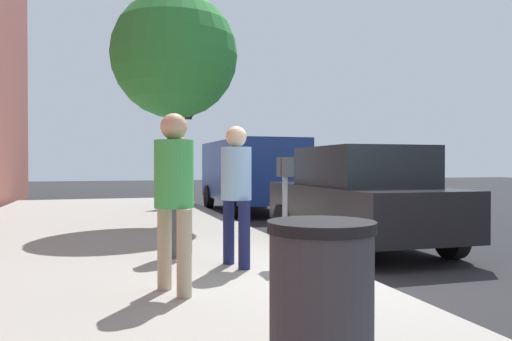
{
  "coord_description": "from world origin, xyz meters",
  "views": [
    {
      "loc": [
        -5.73,
        2.91,
        1.47
      ],
      "look_at": [
        1.2,
        0.8,
        1.37
      ],
      "focal_mm": 34.63,
      "sensor_mm": 36.0,
      "label": 1
    }
  ],
  "objects_px": {
    "pedestrian_bystander": "(174,186)",
    "traffic_signal": "(185,130)",
    "parking_officer": "(180,186)",
    "parked_sedan_near": "(358,197)",
    "street_tree": "(174,57)",
    "parking_meter": "(285,187)",
    "pedestrian_at_meter": "(236,183)",
    "trash_bin": "(321,314)",
    "parked_van_far": "(250,171)"
  },
  "relations": [
    {
      "from": "traffic_signal",
      "to": "pedestrian_at_meter",
      "type": "bearing_deg",
      "value": 175.07
    },
    {
      "from": "street_tree",
      "to": "parking_meter",
      "type": "bearing_deg",
      "value": -169.71
    },
    {
      "from": "parked_sedan_near",
      "to": "trash_bin",
      "type": "xyz_separation_m",
      "value": [
        -5.36,
        3.15,
        -0.24
      ]
    },
    {
      "from": "traffic_signal",
      "to": "pedestrian_bystander",
      "type": "bearing_deg",
      "value": 170.65
    },
    {
      "from": "pedestrian_bystander",
      "to": "traffic_signal",
      "type": "relative_size",
      "value": 0.51
    },
    {
      "from": "pedestrian_bystander",
      "to": "traffic_signal",
      "type": "height_order",
      "value": "traffic_signal"
    },
    {
      "from": "parked_sedan_near",
      "to": "trash_bin",
      "type": "height_order",
      "value": "parked_sedan_near"
    },
    {
      "from": "street_tree",
      "to": "pedestrian_bystander",
      "type": "bearing_deg",
      "value": 172.39
    },
    {
      "from": "trash_bin",
      "to": "parking_officer",
      "type": "bearing_deg",
      "value": 1.21
    },
    {
      "from": "traffic_signal",
      "to": "parking_officer",
      "type": "bearing_deg",
      "value": 170.73
    },
    {
      "from": "parking_officer",
      "to": "parked_van_far",
      "type": "xyz_separation_m",
      "value": [
        7.54,
        -3.25,
        0.1
      ]
    },
    {
      "from": "pedestrian_at_meter",
      "to": "parking_officer",
      "type": "xyz_separation_m",
      "value": [
        0.95,
        0.59,
        -0.06
      ]
    },
    {
      "from": "parking_meter",
      "to": "street_tree",
      "type": "xyz_separation_m",
      "value": [
        4.66,
        0.85,
        2.65
      ]
    },
    {
      "from": "parked_van_far",
      "to": "street_tree",
      "type": "distance_m",
      "value": 5.38
    },
    {
      "from": "traffic_signal",
      "to": "trash_bin",
      "type": "height_order",
      "value": "traffic_signal"
    },
    {
      "from": "parking_officer",
      "to": "pedestrian_at_meter",
      "type": "bearing_deg",
      "value": -15.97
    },
    {
      "from": "parked_van_far",
      "to": "traffic_signal",
      "type": "height_order",
      "value": "traffic_signal"
    },
    {
      "from": "parking_meter",
      "to": "street_tree",
      "type": "relative_size",
      "value": 0.28
    },
    {
      "from": "parked_van_far",
      "to": "trash_bin",
      "type": "height_order",
      "value": "parked_van_far"
    },
    {
      "from": "parked_van_far",
      "to": "parked_sedan_near",
      "type": "bearing_deg",
      "value": 179.99
    },
    {
      "from": "pedestrian_bystander",
      "to": "parking_officer",
      "type": "xyz_separation_m",
      "value": [
        2.04,
        -0.35,
        -0.09
      ]
    },
    {
      "from": "parking_meter",
      "to": "parking_officer",
      "type": "xyz_separation_m",
      "value": [
        0.92,
        1.27,
        -0.01
      ]
    },
    {
      "from": "parked_sedan_near",
      "to": "street_tree",
      "type": "relative_size",
      "value": 0.87
    },
    {
      "from": "pedestrian_at_meter",
      "to": "traffic_signal",
      "type": "height_order",
      "value": "traffic_signal"
    },
    {
      "from": "trash_bin",
      "to": "street_tree",
      "type": "bearing_deg",
      "value": -2.22
    },
    {
      "from": "parking_meter",
      "to": "pedestrian_at_meter",
      "type": "distance_m",
      "value": 0.68
    },
    {
      "from": "pedestrian_at_meter",
      "to": "street_tree",
      "type": "xyz_separation_m",
      "value": [
        4.69,
        0.17,
        2.59
      ]
    },
    {
      "from": "parking_officer",
      "to": "parked_van_far",
      "type": "distance_m",
      "value": 8.21
    },
    {
      "from": "parked_sedan_near",
      "to": "traffic_signal",
      "type": "xyz_separation_m",
      "value": [
        8.04,
        1.82,
        1.68
      ]
    },
    {
      "from": "parking_officer",
      "to": "traffic_signal",
      "type": "distance_m",
      "value": 8.97
    },
    {
      "from": "pedestrian_bystander",
      "to": "street_tree",
      "type": "distance_m",
      "value": 6.37
    },
    {
      "from": "traffic_signal",
      "to": "street_tree",
      "type": "bearing_deg",
      "value": 168.65
    },
    {
      "from": "pedestrian_bystander",
      "to": "traffic_signal",
      "type": "distance_m",
      "value": 11.01
    },
    {
      "from": "parking_meter",
      "to": "traffic_signal",
      "type": "height_order",
      "value": "traffic_signal"
    },
    {
      "from": "pedestrian_at_meter",
      "to": "pedestrian_bystander",
      "type": "bearing_deg",
      "value": -146.74
    },
    {
      "from": "pedestrian_at_meter",
      "to": "parked_sedan_near",
      "type": "relative_size",
      "value": 0.41
    },
    {
      "from": "parked_van_far",
      "to": "traffic_signal",
      "type": "xyz_separation_m",
      "value": [
        1.2,
        1.82,
        1.32
      ]
    },
    {
      "from": "parking_meter",
      "to": "parked_van_far",
      "type": "relative_size",
      "value": 0.27
    },
    {
      "from": "parked_sedan_near",
      "to": "street_tree",
      "type": "bearing_deg",
      "value": 42.95
    },
    {
      "from": "pedestrian_at_meter",
      "to": "parked_van_far",
      "type": "relative_size",
      "value": 0.35
    },
    {
      "from": "parked_van_far",
      "to": "street_tree",
      "type": "bearing_deg",
      "value": 143.4
    },
    {
      "from": "pedestrian_bystander",
      "to": "parking_officer",
      "type": "height_order",
      "value": "pedestrian_bystander"
    },
    {
      "from": "street_tree",
      "to": "parking_officer",
      "type": "bearing_deg",
      "value": 173.54
    },
    {
      "from": "pedestrian_at_meter",
      "to": "pedestrian_bystander",
      "type": "height_order",
      "value": "pedestrian_bystander"
    },
    {
      "from": "parking_meter",
      "to": "parking_officer",
      "type": "bearing_deg",
      "value": 54.06
    },
    {
      "from": "parking_officer",
      "to": "traffic_signal",
      "type": "xyz_separation_m",
      "value": [
        8.74,
        -1.43,
        1.42
      ]
    },
    {
      "from": "street_tree",
      "to": "pedestrian_at_meter",
      "type": "bearing_deg",
      "value": -177.95
    },
    {
      "from": "parked_sedan_near",
      "to": "trash_bin",
      "type": "relative_size",
      "value": 4.38
    },
    {
      "from": "parking_meter",
      "to": "pedestrian_at_meter",
      "type": "relative_size",
      "value": 0.78
    },
    {
      "from": "pedestrian_at_meter",
      "to": "traffic_signal",
      "type": "xyz_separation_m",
      "value": [
        9.69,
        -0.84,
        1.35
      ]
    }
  ]
}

